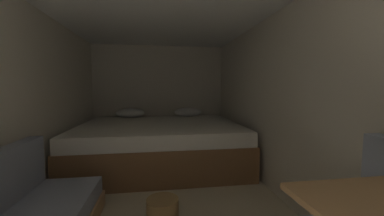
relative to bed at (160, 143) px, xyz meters
The scene contains 6 objects.
ground_plane 1.42m from the bed, 90.00° to the right, with size 6.76×6.76×0.00m, color beige.
wall_back 1.23m from the bed, 90.00° to the left, with size 2.61×0.05×2.01m, color beige.
wall_left 2.00m from the bed, 132.85° to the right, with size 0.05×4.76×2.01m, color beige.
wall_right 2.00m from the bed, 47.15° to the right, with size 0.05×4.76×2.01m, color beige.
bed is the anchor object (origin of this frame).
wicker_basket 1.66m from the bed, 90.13° to the right, with size 0.28×0.28×0.24m.
Camera 1 is at (-0.03, -0.51, 1.18)m, focal length 21.08 mm.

